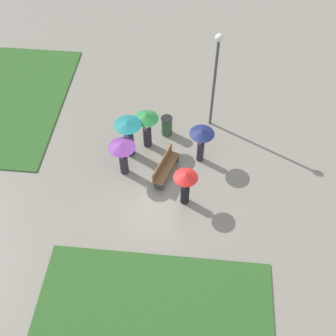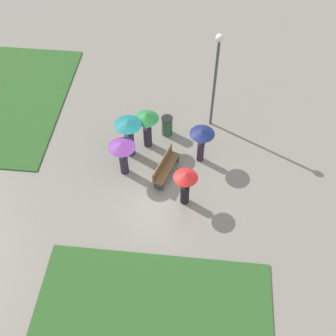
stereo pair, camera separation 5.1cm
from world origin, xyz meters
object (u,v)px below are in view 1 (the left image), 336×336
crowd_person_navy (202,138)px  crowd_person_purple (122,151)px  crowd_person_red (186,182)px  crowd_person_teal (128,132)px  crowd_person_green (147,123)px  park_bench (165,167)px  lamp_post (216,71)px  trash_bin (167,126)px

crowd_person_navy → crowd_person_purple: bearing=-151.7°
crowd_person_red → crowd_person_teal: crowd_person_teal is taller
crowd_person_navy → crowd_person_green: crowd_person_green is taller
park_bench → lamp_post: lamp_post is taller
lamp_post → crowd_person_navy: lamp_post is taller
park_bench → crowd_person_teal: bearing=76.7°
trash_bin → crowd_person_navy: size_ratio=0.53×
trash_bin → crowd_person_purple: 2.92m
park_bench → crowd_person_teal: 2.04m
lamp_post → crowd_person_teal: (-2.16, 3.33, -1.67)m
crowd_person_green → crowd_person_navy: bearing=-169.3°
park_bench → crowd_person_teal: crowd_person_teal is taller
crowd_person_navy → crowd_person_green: bearing=175.6°
trash_bin → crowd_person_teal: size_ratio=0.49×
park_bench → crowd_person_green: 2.00m
lamp_post → crowd_person_green: 3.50m
crowd_person_navy → crowd_person_teal: crowd_person_teal is taller
crowd_person_navy → trash_bin: bearing=148.8°
trash_bin → crowd_person_teal: bearing=133.0°
crowd_person_navy → crowd_person_red: crowd_person_navy is taller
park_bench → crowd_person_teal: (0.98, 1.59, 0.83)m
crowd_person_red → crowd_person_navy: bearing=178.9°
crowd_person_red → crowd_person_green: crowd_person_green is taller
lamp_post → crowd_person_teal: bearing=122.9°
lamp_post → crowd_person_red: 4.82m
park_bench → crowd_person_red: crowd_person_red is taller
crowd_person_green → trash_bin: bearing=-109.3°
park_bench → crowd_person_green: crowd_person_green is taller
crowd_person_teal → trash_bin: bearing=53.1°
park_bench → crowd_person_navy: crowd_person_navy is taller
lamp_post → crowd_person_teal: 4.31m
park_bench → crowd_person_navy: bearing=-37.8°
crowd_person_navy → park_bench: bearing=-135.6°
lamp_post → crowd_person_teal: lamp_post is taller
crowd_person_teal → crowd_person_red: bearing=-31.9°
crowd_person_navy → crowd_person_teal: 2.98m
park_bench → trash_bin: 2.31m
crowd_person_purple → crowd_person_red: 2.85m
trash_bin → crowd_person_green: (-0.76, 0.76, 0.87)m
crowd_person_navy → crowd_person_green: 2.38m
crowd_person_purple → crowd_person_teal: (1.02, -0.09, 0.01)m
crowd_person_teal → crowd_person_green: bearing=50.5°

